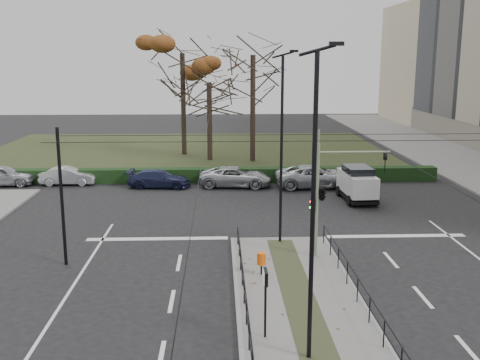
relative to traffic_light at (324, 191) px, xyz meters
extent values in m
plane|color=black|center=(-1.66, -2.32, -3.09)|extent=(140.00, 140.00, 0.00)
cube|color=#62605E|center=(-1.66, -4.82, -3.02)|extent=(4.40, 15.00, 0.14)
cube|color=#62605E|center=(16.34, 19.68, -3.02)|extent=(8.00, 90.00, 0.14)
cube|color=#263018|center=(-7.66, 29.68, -3.04)|extent=(38.00, 26.00, 0.10)
cube|color=black|center=(-7.66, 16.28, -2.59)|extent=(38.00, 1.00, 1.00)
cylinder|color=black|center=(-3.71, 1.68, -2.50)|extent=(0.04, 0.04, 0.90)
cylinder|color=black|center=(0.39, 1.68, -2.50)|extent=(0.04, 0.04, 0.90)
cylinder|color=black|center=(-3.71, -4.92, -2.05)|extent=(0.04, 13.20, 0.04)
cylinder|color=black|center=(0.39, -4.92, -2.05)|extent=(0.04, 13.20, 0.04)
cylinder|color=black|center=(-11.26, -0.32, -0.09)|extent=(0.14, 0.14, 6.00)
cylinder|color=black|center=(-1.66, -1.32, 2.41)|extent=(20.00, 0.02, 0.02)
cylinder|color=black|center=(-1.66, 0.68, 2.41)|extent=(20.00, 0.02, 0.02)
cylinder|color=black|center=(-5.16, -4.32, 2.21)|extent=(0.02, 34.00, 0.02)
cylinder|color=black|center=(1.84, -4.32, 2.21)|extent=(0.02, 34.00, 0.02)
cylinder|color=gray|center=(-0.30, 0.00, -0.42)|extent=(0.16, 0.16, 5.07)
cylinder|color=gray|center=(1.26, 0.00, 1.73)|extent=(3.12, 0.10, 0.10)
imported|color=black|center=(2.63, 0.00, 1.24)|extent=(0.16, 0.19, 0.88)
imported|color=black|center=(-0.08, 0.00, -0.03)|extent=(0.63, 1.97, 0.78)
cube|color=black|center=(-0.47, 0.00, -0.61)|extent=(0.21, 0.16, 0.49)
sphere|color=#FF0C0C|center=(-0.57, 0.00, -0.46)|extent=(0.11, 0.11, 0.11)
sphere|color=#0CE533|center=(-0.57, 0.00, -0.73)|extent=(0.11, 0.11, 0.11)
cylinder|color=black|center=(-2.88, -2.15, -2.73)|extent=(0.07, 0.07, 0.45)
cylinder|color=#EC570D|center=(-2.88, -2.15, -2.28)|extent=(0.36, 0.36, 0.49)
cylinder|color=black|center=(-3.16, -7.42, -1.89)|extent=(0.07, 0.07, 2.12)
cube|color=black|center=(-3.16, -7.42, -0.94)|extent=(0.11, 0.58, 0.45)
cube|color=white|center=(-3.22, -7.42, -0.94)|extent=(0.02, 0.51, 0.37)
cylinder|color=black|center=(-1.98, -8.72, 1.47)|extent=(0.13, 0.13, 8.83)
cube|color=black|center=(-1.48, -8.72, 6.05)|extent=(0.39, 0.15, 0.11)
cylinder|color=black|center=(-1.66, 2.02, 1.45)|extent=(0.13, 0.13, 8.79)
cube|color=black|center=(-1.17, 2.02, 6.01)|extent=(0.38, 0.15, 0.11)
imported|color=#A2A4A9|center=(-19.81, 15.53, -2.35)|extent=(4.44, 2.01, 1.48)
imported|color=#A2A4A9|center=(-15.30, 15.68, -2.46)|extent=(3.86, 1.40, 1.27)
imported|color=#1C2242|center=(-8.73, 14.59, -2.47)|extent=(4.43, 2.12, 1.25)
imported|color=#A2A4A9|center=(-3.40, 14.68, -2.40)|extent=(5.20, 2.79, 1.39)
cube|color=silver|center=(4.10, 10.38, -1.95)|extent=(1.81, 3.95, 1.26)
cube|color=black|center=(4.10, 10.38, -1.20)|extent=(1.60, 2.20, 0.59)
cube|color=black|center=(4.10, 10.38, -2.79)|extent=(1.85, 4.03, 0.18)
cylinder|color=black|center=(4.97, 9.14, -2.76)|extent=(0.25, 0.67, 0.66)
cylinder|color=black|center=(3.35, 9.06, -2.76)|extent=(0.25, 0.67, 0.66)
cylinder|color=black|center=(4.85, 11.70, -2.76)|extent=(0.25, 0.67, 0.66)
cylinder|color=black|center=(3.22, 11.62, -2.76)|extent=(0.25, 0.67, 0.66)
cylinder|color=black|center=(-7.78, 27.98, 1.60)|extent=(0.44, 0.44, 9.18)
ellipsoid|color=#5D3015|center=(-7.78, 27.98, 6.19)|extent=(7.49, 7.49, 5.77)
cylinder|color=black|center=(-1.64, 24.37, 1.51)|extent=(0.44, 0.44, 8.99)
cylinder|color=black|center=(-5.35, 24.96, 0.36)|extent=(0.44, 0.44, 6.71)
imported|color=#A2A4A9|center=(2.15, 14.22, -2.32)|extent=(5.60, 2.70, 1.54)
camera|label=1|loc=(-4.58, -23.68, 5.65)|focal=42.00mm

